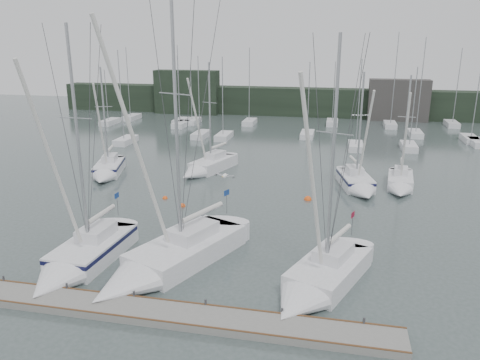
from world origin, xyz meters
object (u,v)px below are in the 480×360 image
sailboat_near_center (159,265)px  buoy_b (308,200)px  sailboat_mid_a (107,171)px  buoy_a (182,206)px  buoy_c (165,199)px  sailboat_near_left (78,261)px  sailboat_mid_d (359,185)px  sailboat_near_right (315,284)px  sailboat_mid_b (205,168)px  sailboat_mid_e (400,185)px

sailboat_near_center → buoy_b: size_ratio=26.81×
sailboat_mid_a → buoy_a: bearing=-49.4°
buoy_b → buoy_c: buoy_b is taller
sailboat_near_left → sailboat_mid_d: (17.31, 19.71, -0.05)m
sailboat_near_left → sailboat_mid_d: bearing=51.5°
sailboat_near_right → sailboat_mid_d: 19.65m
buoy_b → buoy_a: bearing=-159.1°
sailboat_mid_a → sailboat_mid_b: (9.52, 3.31, -0.02)m
sailboat_near_right → sailboat_mid_b: size_ratio=1.23×
sailboat_near_right → sailboat_mid_a: 29.29m
sailboat_near_center → sailboat_mid_b: (-3.50, 21.92, -0.06)m
sailboat_near_right → sailboat_mid_d: (2.91, 19.43, 0.02)m
sailboat_near_right → buoy_a: (-11.86, 11.95, -0.57)m
sailboat_mid_d → buoy_a: (-14.76, -7.48, -0.59)m
sailboat_near_left → sailboat_mid_d: size_ratio=1.34×
sailboat_near_left → sailboat_mid_a: sailboat_near_left is taller
buoy_c → buoy_b: bearing=10.6°
sailboat_mid_b → sailboat_mid_e: sailboat_mid_b is taller
sailboat_mid_d → sailboat_near_right: bearing=-111.5°
sailboat_near_center → sailboat_mid_a: size_ratio=1.54×
sailboat_near_center → buoy_a: 11.93m
buoy_c → sailboat_mid_d: bearing=19.2°
sailboat_mid_d → sailboat_near_left: bearing=-144.3°
sailboat_near_left → buoy_a: 12.52m
sailboat_near_center → sailboat_near_right: 9.35m
sailboat_near_left → sailboat_near_right: (14.40, 0.28, -0.06)m
sailboat_mid_e → buoy_b: 9.49m
buoy_a → sailboat_near_left: bearing=-101.8°
buoy_b → buoy_c: 12.70m
buoy_b → buoy_c: (-12.49, -2.34, 0.00)m
sailboat_near_left → sailboat_mid_e: sailboat_near_left is taller
sailboat_near_left → buoy_a: bearing=81.1°
sailboat_mid_a → sailboat_mid_d: size_ratio=1.01×
sailboat_near_left → sailboat_mid_b: sailboat_near_left is taller
sailboat_near_left → sailboat_mid_e: (21.15, 20.80, -0.11)m
sailboat_mid_b → buoy_a: 10.33m
sailboat_near_center → sailboat_mid_a: 22.71m
sailboat_near_left → buoy_b: bearing=54.3°
sailboat_near_left → sailboat_mid_b: bearing=88.8°
sailboat_near_right → sailboat_near_center: bearing=-160.0°
buoy_c → sailboat_mid_e: bearing=18.5°
sailboat_near_left → buoy_b: (12.87, 16.17, -0.63)m
sailboat_near_center → buoy_a: sailboat_near_center is taller
buoy_b → sailboat_near_center: bearing=-116.6°
sailboat_near_center → sailboat_mid_a: (-13.02, 18.60, -0.03)m
sailboat_mid_a → sailboat_mid_e: 29.15m
buoy_a → sailboat_mid_a: bearing=146.5°
sailboat_mid_b → buoy_b: (11.31, -6.34, -0.57)m
buoy_a → sailboat_mid_b: bearing=95.5°
sailboat_mid_a → sailboat_mid_d: sailboat_mid_a is taller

